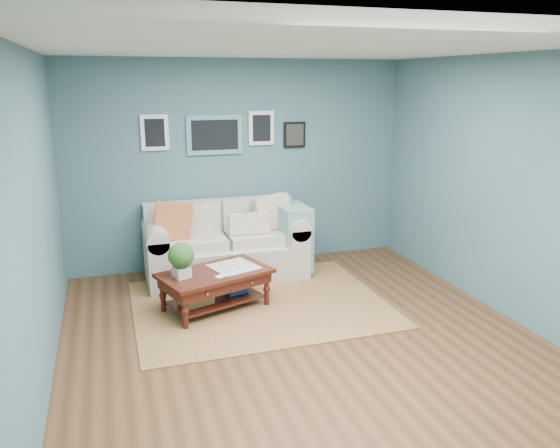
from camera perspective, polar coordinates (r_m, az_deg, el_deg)
name	(u,v)px	position (r m, az deg, el deg)	size (l,w,h in m)	color
room_shell	(303,202)	(4.94, 2.45, 2.27)	(5.00, 5.02, 2.70)	brown
area_rug	(260,304)	(6.17, -2.14, -8.32)	(2.74, 2.19, 0.01)	brown
loveseat	(232,243)	(6.95, -5.07, -2.01)	(2.03, 0.92, 1.04)	beige
coffee_table	(210,279)	(5.95, -7.35, -5.71)	(1.31, 1.01, 0.81)	black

